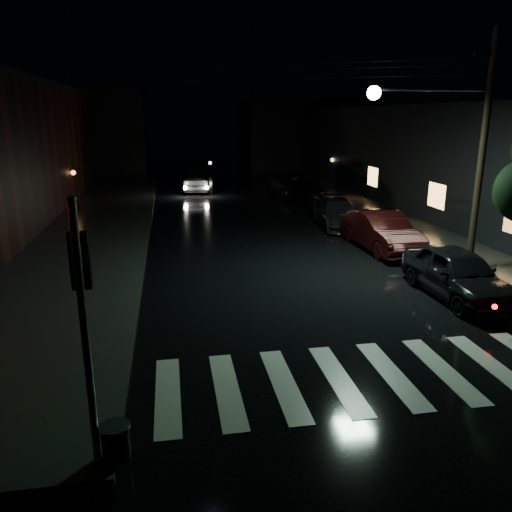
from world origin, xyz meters
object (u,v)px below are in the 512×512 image
parked_car_a (458,273)px  parked_car_c (337,213)px  parked_car_d (296,185)px  oncoming_car (197,181)px  parked_car_b (381,231)px

parked_car_a → parked_car_c: bearing=90.6°
parked_car_a → parked_car_d: parked_car_d is taller
parked_car_a → parked_car_c: parked_car_a is taller
parked_car_c → oncoming_car: oncoming_car is taller
parked_car_a → parked_car_d: bearing=88.8°
parked_car_c → oncoming_car: (-6.20, 13.38, 0.10)m
parked_car_d → oncoming_car: bearing=148.0°
parked_car_a → oncoming_car: bearing=104.2°
parked_car_a → parked_car_d: (0.00, 19.98, 0.03)m
parked_car_a → oncoming_car: size_ratio=0.94×
parked_car_a → parked_car_d: size_ratio=0.78×
parked_car_a → parked_car_c: size_ratio=0.95×
parked_car_c → oncoming_car: bearing=120.1°
parked_car_a → parked_car_b: bearing=88.8°
parked_car_d → oncoming_car: parked_car_d is taller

